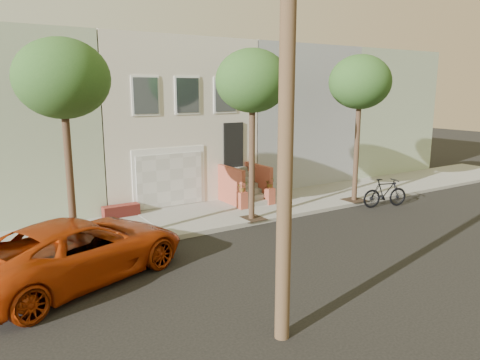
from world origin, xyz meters
TOP-DOWN VIEW (x-y plane):
  - ground at (0.00, 0.00)m, footprint 90.00×90.00m
  - sidewalk at (0.00, 5.35)m, footprint 40.00×3.70m
  - house_row at (0.00, 11.19)m, footprint 33.10×11.70m
  - tree_left at (-5.50, 3.90)m, footprint 2.70×2.57m
  - tree_mid at (1.00, 3.90)m, footprint 2.70×2.57m
  - tree_right at (6.50, 3.90)m, footprint 2.70×2.57m
  - pickup_truck at (-5.79, 2.00)m, footprint 6.56×4.72m
  - motorcycle at (7.15, 2.76)m, footprint 2.17×1.15m

SIDE VIEW (x-z plane):
  - ground at x=0.00m, z-range 0.00..0.00m
  - sidewalk at x=0.00m, z-range 0.00..0.15m
  - motorcycle at x=7.15m, z-range 0.00..1.25m
  - pickup_truck at x=-5.79m, z-range 0.00..1.66m
  - house_row at x=0.00m, z-range 0.14..7.14m
  - tree_left at x=-5.50m, z-range 2.11..8.41m
  - tree_mid at x=1.00m, z-range 2.11..8.41m
  - tree_right at x=6.50m, z-range 2.11..8.41m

